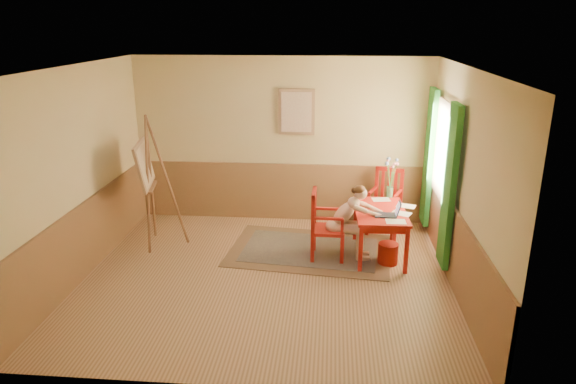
# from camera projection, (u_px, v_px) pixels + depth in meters

# --- Properties ---
(room) EXTENTS (5.04, 4.54, 2.84)m
(room) POSITION_uv_depth(u_px,v_px,m) (265.00, 179.00, 6.64)
(room) COLOR tan
(room) RESTS_ON ground
(wainscot) EXTENTS (5.00, 4.50, 1.00)m
(wainscot) POSITION_uv_depth(u_px,v_px,m) (273.00, 222.00, 7.68)
(wainscot) COLOR #946B46
(wainscot) RESTS_ON room
(window) EXTENTS (0.12, 2.01, 2.20)m
(window) POSITION_uv_depth(u_px,v_px,m) (440.00, 165.00, 7.51)
(window) COLOR white
(window) RESTS_ON room
(wall_portrait) EXTENTS (0.60, 0.05, 0.76)m
(wall_portrait) POSITION_uv_depth(u_px,v_px,m) (297.00, 112.00, 8.55)
(wall_portrait) COLOR #9F7B58
(wall_portrait) RESTS_ON room
(rug) EXTENTS (2.55, 1.84, 0.02)m
(rug) POSITION_uv_depth(u_px,v_px,m) (310.00, 250.00, 7.89)
(rug) COLOR #8C7251
(rug) RESTS_ON room
(table) EXTENTS (0.75, 1.22, 0.72)m
(table) POSITION_uv_depth(u_px,v_px,m) (380.00, 216.00, 7.53)
(table) COLOR red
(table) RESTS_ON room
(chair_left) EXTENTS (0.49, 0.47, 1.03)m
(chair_left) POSITION_uv_depth(u_px,v_px,m) (325.00, 225.00, 7.51)
(chair_left) COLOR red
(chair_left) RESTS_ON room
(chair_back) EXTENTS (0.61, 0.62, 1.06)m
(chair_back) POSITION_uv_depth(u_px,v_px,m) (386.00, 201.00, 8.44)
(chair_back) COLOR red
(chair_back) RESTS_ON room
(figure) EXTENTS (0.83, 0.36, 1.13)m
(figure) POSITION_uv_depth(u_px,v_px,m) (349.00, 219.00, 7.46)
(figure) COLOR beige
(figure) RESTS_ON room
(laptop) EXTENTS (0.36, 0.21, 0.22)m
(laptop) POSITION_uv_depth(u_px,v_px,m) (389.00, 213.00, 7.27)
(laptop) COLOR #1E2338
(laptop) RESTS_ON table
(papers) EXTENTS (0.65, 1.13, 0.00)m
(papers) POSITION_uv_depth(u_px,v_px,m) (396.00, 210.00, 7.52)
(papers) COLOR white
(papers) RESTS_ON table
(vase) EXTENTS (0.24, 0.31, 0.62)m
(vase) POSITION_uv_depth(u_px,v_px,m) (390.00, 179.00, 8.00)
(vase) COLOR #3F724C
(vase) RESTS_ON table
(wastebasket) EXTENTS (0.31, 0.31, 0.31)m
(wastebasket) POSITION_uv_depth(u_px,v_px,m) (388.00, 253.00, 7.43)
(wastebasket) COLOR #A81C0F
(wastebasket) RESTS_ON room
(easel) EXTENTS (0.75, 0.92, 2.04)m
(easel) POSITION_uv_depth(u_px,v_px,m) (147.00, 170.00, 7.76)
(easel) COLOR #8D5F3E
(easel) RESTS_ON room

